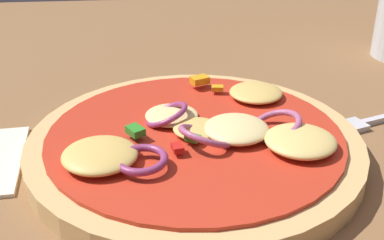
# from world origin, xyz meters

# --- Properties ---
(dining_table) EXTENTS (1.48, 1.08, 0.04)m
(dining_table) POSITION_xyz_m (0.00, 0.00, 0.02)
(dining_table) COLOR brown
(dining_table) RESTS_ON ground
(pizza) EXTENTS (0.25, 0.25, 0.04)m
(pizza) POSITION_xyz_m (-0.06, 0.03, 0.05)
(pizza) COLOR tan
(pizza) RESTS_ON dining_table
(fork) EXTENTS (0.16, 0.07, 0.01)m
(fork) POSITION_xyz_m (0.11, 0.07, 0.04)
(fork) COLOR silver
(fork) RESTS_ON dining_table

